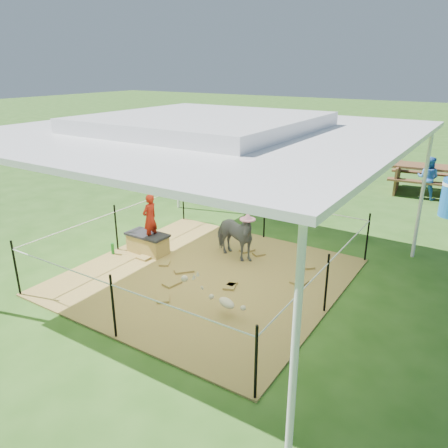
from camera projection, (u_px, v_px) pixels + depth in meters
The scene contains 13 objects.
ground at pixel (206, 277), 7.99m from camera, with size 90.00×90.00×0.00m, color #2D5919.
hay_patch at pixel (206, 276), 7.99m from camera, with size 4.60×4.60×0.03m, color brown.
canopy_tent at pixel (204, 128), 7.07m from camera, with size 6.30×6.30×2.90m.
rope_fence at pixel (206, 245), 7.77m from camera, with size 4.54×4.54×1.00m.
straw_bale at pixel (148, 244), 8.91m from camera, with size 0.82×0.41×0.37m, color #A4803B.
dark_cloth at pixel (147, 235), 8.84m from camera, with size 0.88×0.46×0.05m, color black.
woman at pixel (150, 214), 8.63m from camera, with size 0.36×0.24×0.99m, color #B31F11.
green_bottle at pixel (113, 249), 8.86m from camera, with size 0.06×0.06×0.23m, color #1A7822.
pony at pixel (233, 236), 8.57m from camera, with size 0.51×1.12×0.94m, color #4B4B50.
pink_hat at pixel (234, 210), 8.38m from camera, with size 0.29×0.29×0.14m, color pink.
foal at pixel (227, 301), 6.62m from camera, with size 0.90×0.50×0.50m, color #BEAB8B, non-canonical shape.
picnic_table_near at pixel (426, 180), 13.02m from camera, with size 2.06×1.49×0.86m, color #543B1D.
distant_person at pixel (428, 178), 12.47m from camera, with size 0.60×0.46×1.23m, color #3876D2.
Camera 1 is at (4.14, -5.87, 3.66)m, focal length 35.00 mm.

